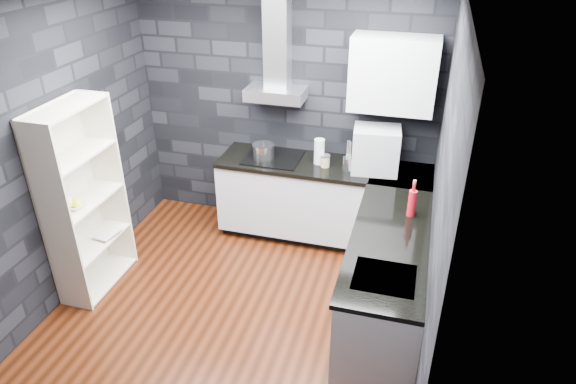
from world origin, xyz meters
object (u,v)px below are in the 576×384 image
at_px(pot, 263,151).
at_px(appliance_garage, 376,150).
at_px(storage_jar, 325,161).
at_px(fruit_bowl, 74,205).
at_px(utensil_crock, 348,164).
at_px(red_bottle, 412,203).
at_px(bookshelf, 84,201).
at_px(glass_vase, 319,151).

relative_size(pot, appliance_garage, 0.49).
xyz_separation_m(pot, storage_jar, (0.66, -0.02, -0.02)).
distance_m(pot, fruit_bowl, 1.92).
height_order(storage_jar, utensil_crock, utensil_crock).
xyz_separation_m(storage_jar, red_bottle, (0.90, -0.74, 0.06)).
bearing_deg(pot, bookshelf, -134.50).
distance_m(storage_jar, fruit_bowl, 2.40).
xyz_separation_m(red_bottle, bookshelf, (-2.84, -0.54, -0.12)).
bearing_deg(appliance_garage, storage_jar, 179.73).
bearing_deg(red_bottle, glass_vase, 140.73).
distance_m(pot, utensil_crock, 0.90).
distance_m(storage_jar, utensil_crock, 0.24).
distance_m(appliance_garage, fruit_bowl, 2.84).
distance_m(red_bottle, bookshelf, 2.90).
bearing_deg(fruit_bowl, utensil_crock, 32.60).
relative_size(pot, utensil_crock, 1.62).
height_order(utensil_crock, red_bottle, red_bottle).
height_order(glass_vase, fruit_bowl, glass_vase).
xyz_separation_m(storage_jar, utensil_crock, (0.23, -0.02, 0.01)).
bearing_deg(storage_jar, fruit_bowl, -144.01).
height_order(pot, appliance_garage, appliance_garage).
height_order(glass_vase, bookshelf, bookshelf).
relative_size(pot, glass_vase, 0.84).
bearing_deg(glass_vase, fruit_bowl, -141.75).
bearing_deg(bookshelf, pot, 62.24).
height_order(pot, fruit_bowl, pot).
distance_m(glass_vase, storage_jar, 0.12).
xyz_separation_m(glass_vase, fruit_bowl, (-1.86, -1.47, -0.09)).
relative_size(red_bottle, bookshelf, 0.13).
distance_m(storage_jar, appliance_garage, 0.52).
bearing_deg(storage_jar, glass_vase, 142.04).
bearing_deg(bookshelf, storage_jar, 50.12).
bearing_deg(glass_vase, storage_jar, -37.96).
height_order(glass_vase, storage_jar, glass_vase).
relative_size(utensil_crock, bookshelf, 0.08).
relative_size(bookshelf, fruit_bowl, 8.52).
bearing_deg(fruit_bowl, bookshelf, 90.00).
bearing_deg(bookshelf, red_bottle, 27.43).
xyz_separation_m(pot, fruit_bowl, (-1.28, -1.43, -0.04)).
distance_m(storage_jar, bookshelf, 2.32).
height_order(appliance_garage, fruit_bowl, appliance_garage).
xyz_separation_m(pot, glass_vase, (0.59, 0.04, 0.05)).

